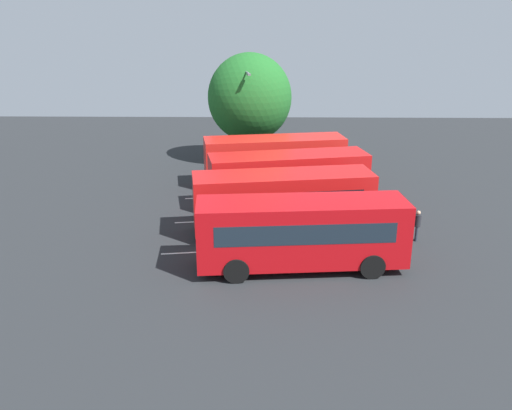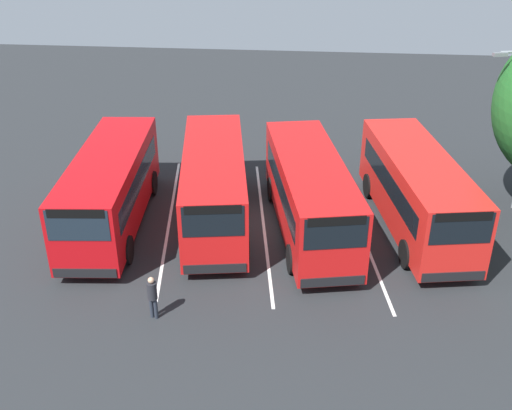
# 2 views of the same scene
# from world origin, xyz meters

# --- Properties ---
(ground_plane) EXTENTS (61.61, 61.61, 0.00)m
(ground_plane) POSITION_xyz_m (0.00, 0.00, 0.00)
(ground_plane) COLOR #232628
(bus_far_left) EXTENTS (9.27, 3.22, 3.16)m
(bus_far_left) POSITION_xyz_m (0.71, -6.23, 1.75)
(bus_far_left) COLOR #B70C11
(bus_far_left) RESTS_ON ground
(bus_center_left) EXTENTS (9.36, 3.83, 3.16)m
(bus_center_left) POSITION_xyz_m (0.03, -2.05, 1.75)
(bus_center_left) COLOR red
(bus_center_left) RESTS_ON ground
(bus_center_right) EXTENTS (9.39, 4.21, 3.16)m
(bus_center_right) POSITION_xyz_m (0.45, 1.90, 1.75)
(bus_center_right) COLOR red
(bus_center_right) RESTS_ON ground
(bus_far_right) EXTENTS (9.37, 3.95, 3.16)m
(bus_far_right) POSITION_xyz_m (-0.28, 6.21, 1.75)
(bus_far_right) COLOR red
(bus_far_right) RESTS_ON ground
(pedestrian) EXTENTS (0.41, 0.41, 1.59)m
(pedestrian) POSITION_xyz_m (6.63, -3.04, 0.93)
(pedestrian) COLOR #232833
(pedestrian) RESTS_ON ground
(lane_stripe_outer_left) EXTENTS (11.65, 1.81, 0.01)m
(lane_stripe_outer_left) POSITION_xyz_m (0.00, -4.04, 0.00)
(lane_stripe_outer_left) COLOR silver
(lane_stripe_outer_left) RESTS_ON ground
(lane_stripe_inner_left) EXTENTS (11.65, 1.81, 0.01)m
(lane_stripe_inner_left) POSITION_xyz_m (0.00, 0.00, 0.00)
(lane_stripe_inner_left) COLOR silver
(lane_stripe_inner_left) RESTS_ON ground
(lane_stripe_inner_right) EXTENTS (11.65, 1.81, 0.01)m
(lane_stripe_inner_right) POSITION_xyz_m (0.00, 4.04, 0.00)
(lane_stripe_inner_right) COLOR silver
(lane_stripe_inner_right) RESTS_ON ground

